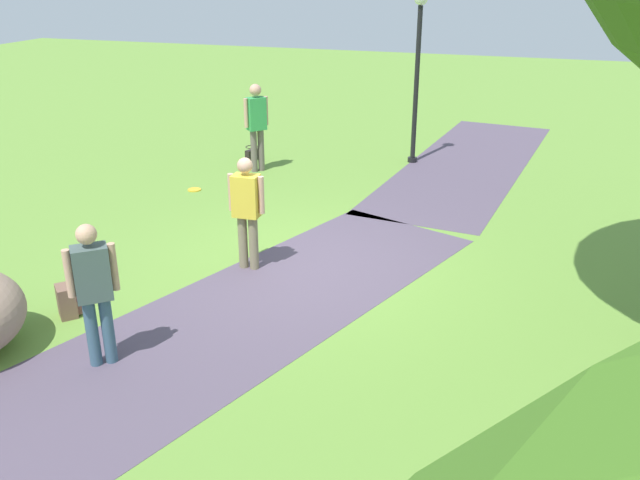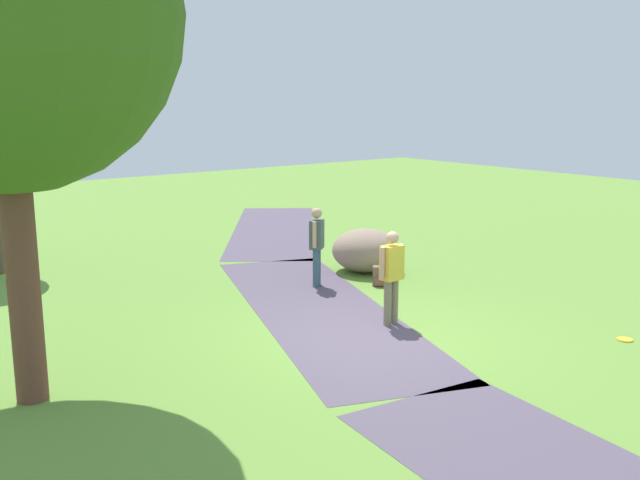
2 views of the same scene
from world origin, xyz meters
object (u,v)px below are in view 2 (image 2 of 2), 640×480
(man_near_boulder, at_px, (392,271))
(backpack_by_boulder, at_px, (380,276))
(passerby_on_path, at_px, (317,241))
(frisbee_on_grass, at_px, (625,339))
(large_shade_tree, at_px, (0,14))
(lawn_boulder, at_px, (366,250))

(man_near_boulder, relative_size, backpack_by_boulder, 4.02)
(passerby_on_path, relative_size, backpack_by_boulder, 4.02)
(frisbee_on_grass, bearing_deg, passerby_on_path, 18.55)
(large_shade_tree, relative_size, passerby_on_path, 4.28)
(lawn_boulder, relative_size, man_near_boulder, 1.28)
(lawn_boulder, distance_m, passerby_on_path, 1.69)
(frisbee_on_grass, bearing_deg, lawn_boulder, 2.79)
(large_shade_tree, xyz_separation_m, passerby_on_path, (2.18, -6.25, -3.82))
(passerby_on_path, xyz_separation_m, backpack_by_boulder, (-0.77, -1.03, -0.73))
(lawn_boulder, height_order, backpack_by_boulder, lawn_boulder)
(large_shade_tree, bearing_deg, frisbee_on_grass, -112.89)
(lawn_boulder, distance_m, man_near_boulder, 3.73)
(passerby_on_path, bearing_deg, large_shade_tree, 109.25)
(man_near_boulder, height_order, passerby_on_path, same)
(passerby_on_path, bearing_deg, lawn_boulder, -78.96)
(lawn_boulder, bearing_deg, backpack_by_boulder, 152.27)
(large_shade_tree, height_order, lawn_boulder, large_shade_tree)
(large_shade_tree, relative_size, lawn_boulder, 3.34)
(large_shade_tree, distance_m, lawn_boulder, 9.27)
(lawn_boulder, height_order, frisbee_on_grass, lawn_boulder)
(lawn_boulder, xyz_separation_m, passerby_on_path, (-0.31, 1.60, 0.45))
(large_shade_tree, xyz_separation_m, lawn_boulder, (2.49, -7.85, -4.27))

